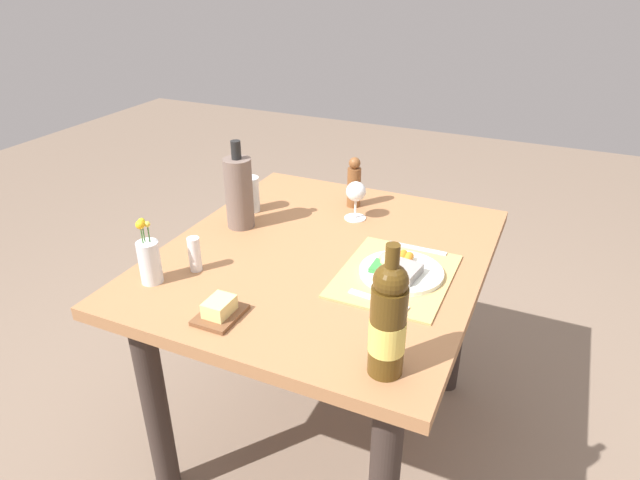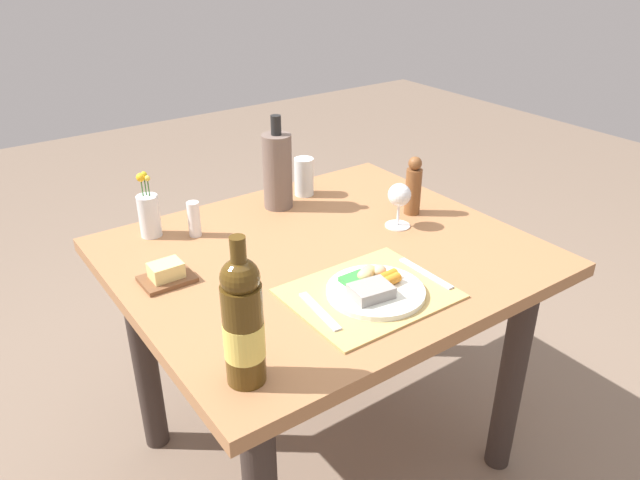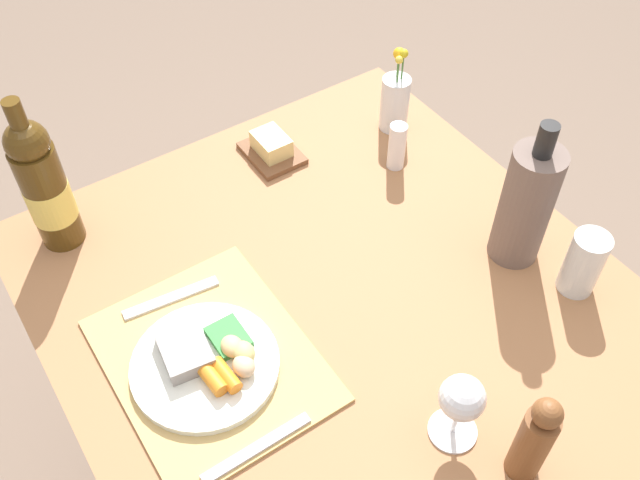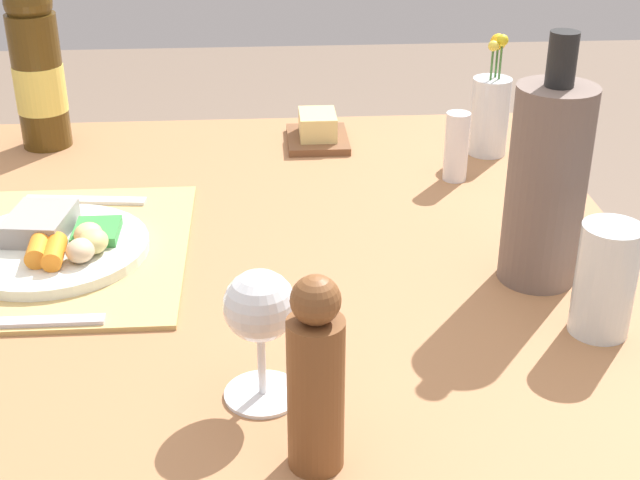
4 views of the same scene
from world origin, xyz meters
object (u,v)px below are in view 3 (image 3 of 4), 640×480
at_px(wine_bottle, 44,186).
at_px(wine_glass, 462,400).
at_px(fork, 171,298).
at_px(salt_shaker, 397,146).
at_px(cooler_bottle, 526,204).
at_px(flower_vase, 395,101).
at_px(pepper_mill, 534,440).
at_px(water_tumbler, 582,266).
at_px(dining_table, 347,353).
at_px(dinner_plate, 207,361).
at_px(butter_dish, 272,148).
at_px(knife, 257,448).

bearing_deg(wine_bottle, wine_glass, 26.14).
distance_m(fork, salt_shaker, 0.55).
relative_size(cooler_bottle, flower_vase, 1.53).
bearing_deg(pepper_mill, wine_bottle, -154.13).
height_order(wine_bottle, flower_vase, wine_bottle).
relative_size(pepper_mill, flower_vase, 0.95).
bearing_deg(water_tumbler, flower_vase, 179.47).
distance_m(dining_table, wine_glass, 0.35).
bearing_deg(cooler_bottle, pepper_mill, -42.38).
height_order(dinner_plate, salt_shaker, salt_shaker).
relative_size(pepper_mill, butter_dish, 1.43).
height_order(flower_vase, salt_shaker, flower_vase).
bearing_deg(dining_table, wine_bottle, -141.77).
height_order(dinner_plate, cooler_bottle, cooler_bottle).
relative_size(butter_dish, wine_glass, 0.95).
xyz_separation_m(fork, wine_bottle, (-0.25, -0.10, 0.13)).
distance_m(wine_glass, cooler_bottle, 0.39).
bearing_deg(dinner_plate, flower_vase, 117.08).
height_order(pepper_mill, butter_dish, pepper_mill).
bearing_deg(dinner_plate, salt_shaker, 111.38).
xyz_separation_m(fork, pepper_mill, (0.56, 0.29, 0.08)).
bearing_deg(salt_shaker, wine_bottle, -106.48).
bearing_deg(pepper_mill, salt_shaker, 158.07).
height_order(dinner_plate, wine_bottle, wine_bottle).
height_order(knife, butter_dish, butter_dish).
bearing_deg(wine_glass, wine_bottle, -153.86).
xyz_separation_m(cooler_bottle, salt_shaker, (-0.31, -0.04, -0.07)).
relative_size(fork, water_tumbler, 1.36).
distance_m(dinner_plate, wine_bottle, 0.43).
distance_m(dining_table, pepper_mill, 0.43).
bearing_deg(wine_bottle, salt_shaker, 73.52).
height_order(fork, cooler_bottle, cooler_bottle).
bearing_deg(water_tumbler, wine_bottle, -131.00).
relative_size(pepper_mill, wine_glass, 1.36).
relative_size(fork, salt_shaker, 1.64).
distance_m(wine_glass, salt_shaker, 0.60).
distance_m(water_tumbler, flower_vase, 0.53).
bearing_deg(water_tumbler, butter_dish, -156.09).
distance_m(pepper_mill, butter_dish, 0.80).
bearing_deg(butter_dish, wine_bottle, -92.59).
height_order(wine_glass, cooler_bottle, cooler_bottle).
bearing_deg(fork, wine_bottle, -151.17).
relative_size(dining_table, wine_bottle, 3.47).
bearing_deg(pepper_mill, cooler_bottle, 137.62).
bearing_deg(knife, water_tumbler, 86.01).
height_order(water_tumbler, wine_bottle, wine_bottle).
distance_m(wine_bottle, salt_shaker, 0.68).
xyz_separation_m(dinner_plate, wine_bottle, (-0.41, -0.09, 0.11)).
bearing_deg(water_tumbler, fork, -121.20).
relative_size(wine_glass, salt_shaker, 1.30).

